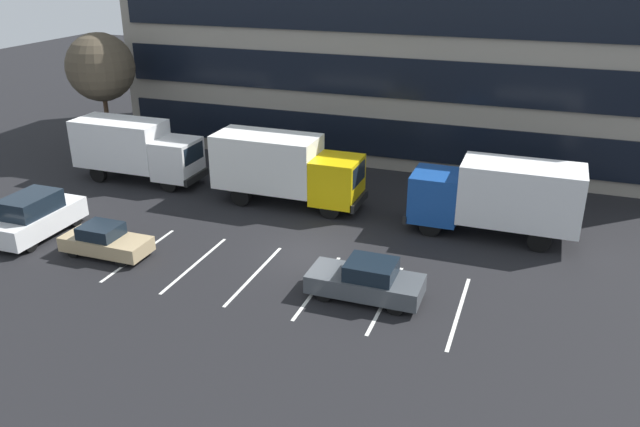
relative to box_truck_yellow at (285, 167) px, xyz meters
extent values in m
plane|color=black|center=(3.27, -5.21, -2.05)|extent=(120.00, 120.00, 0.00)
cube|color=gray|center=(3.27, 12.79, 5.15)|extent=(35.28, 11.23, 14.40)
cube|color=black|center=(3.27, 7.11, -0.07)|extent=(33.87, 0.16, 2.30)
cube|color=black|center=(3.27, 7.11, 3.53)|extent=(33.87, 0.16, 2.30)
cube|color=black|center=(3.27, 7.11, 7.13)|extent=(33.87, 0.16, 2.30)
cube|color=silver|center=(-3.73, -7.77, -2.04)|extent=(0.14, 5.40, 0.01)
cube|color=silver|center=(-0.93, -7.77, -2.04)|extent=(0.14, 5.40, 0.01)
cube|color=silver|center=(1.87, -7.77, -2.04)|extent=(0.14, 5.40, 0.01)
cube|color=silver|center=(4.67, -7.77, -2.04)|extent=(0.14, 5.40, 0.01)
cube|color=silver|center=(7.47, -7.77, -2.04)|extent=(0.14, 5.40, 0.01)
cube|color=silver|center=(10.27, -7.77, -2.04)|extent=(0.14, 5.40, 0.01)
cube|color=yellow|center=(2.85, 0.00, -0.38)|extent=(2.29, 2.50, 2.29)
cube|color=black|center=(3.98, 0.00, 0.07)|extent=(0.06, 2.10, 1.01)
cube|color=white|center=(-0.99, 0.00, 0.19)|extent=(5.41, 2.60, 2.81)
cube|color=black|center=(4.05, 0.00, -1.37)|extent=(0.21, 2.50, 0.42)
cylinder|color=black|center=(2.85, 1.07, -1.53)|extent=(1.04, 0.31, 1.04)
cylinder|color=black|center=(2.85, -1.07, -1.53)|extent=(1.04, 0.31, 1.04)
cylinder|color=black|center=(-2.07, 1.07, -1.53)|extent=(1.04, 0.31, 1.04)
cylinder|color=black|center=(-2.07, -1.07, -1.53)|extent=(1.04, 0.31, 1.04)
cube|color=white|center=(-6.72, 0.44, -0.46)|extent=(2.18, 2.38, 2.18)
cube|color=black|center=(-5.65, 0.44, -0.02)|extent=(0.06, 2.00, 0.96)
cube|color=white|center=(-10.39, 0.44, 0.09)|extent=(5.16, 2.48, 2.68)
cube|color=black|center=(-5.58, 0.44, -1.40)|extent=(0.20, 2.38, 0.40)
cylinder|color=black|center=(-6.72, 1.46, -1.55)|extent=(0.99, 0.30, 0.99)
cylinder|color=black|center=(-6.72, -0.59, -1.55)|extent=(0.99, 0.30, 0.99)
cylinder|color=black|center=(-11.43, 1.46, -1.55)|extent=(0.99, 0.30, 0.99)
cylinder|color=black|center=(-11.43, -0.59, -1.55)|extent=(0.99, 0.30, 0.99)
cube|color=#194799|center=(7.94, -0.36, -0.41)|extent=(2.26, 2.46, 2.26)
cube|color=black|center=(6.83, -0.36, 0.05)|extent=(0.06, 2.07, 0.99)
cube|color=white|center=(11.74, -0.36, 0.16)|extent=(5.34, 2.57, 2.77)
cube|color=black|center=(6.76, -0.36, -1.38)|extent=(0.21, 2.46, 0.41)
cylinder|color=black|center=(7.94, -1.42, -1.54)|extent=(1.03, 0.31, 1.03)
cylinder|color=black|center=(7.94, 0.69, -1.54)|extent=(1.03, 0.31, 1.03)
cylinder|color=black|center=(12.81, -1.42, -1.54)|extent=(1.03, 0.31, 1.03)
cylinder|color=black|center=(12.81, 0.69, -1.54)|extent=(1.03, 0.31, 1.03)
cube|color=tan|center=(-5.02, -8.28, -1.51)|extent=(3.91, 1.64, 0.64)
cube|color=black|center=(-5.21, -8.28, -0.92)|extent=(1.64, 1.44, 0.55)
cylinder|color=black|center=(-3.77, -7.57, -1.78)|extent=(0.55, 0.20, 0.55)
cylinder|color=black|center=(-3.77, -8.99, -1.78)|extent=(0.55, 0.20, 0.55)
cylinder|color=black|center=(-6.27, -7.57, -1.78)|extent=(0.55, 0.20, 0.55)
cylinder|color=black|center=(-6.27, -8.99, -1.78)|extent=(0.55, 0.20, 0.55)
cube|color=white|center=(-9.31, -7.68, -1.28)|extent=(1.98, 4.66, 0.96)
cube|color=black|center=(-9.31, -7.92, -0.37)|extent=(1.74, 2.56, 0.86)
cylinder|color=black|center=(-10.17, -6.19, -1.70)|extent=(0.22, 0.69, 0.69)
cylinder|color=black|center=(-8.44, -6.19, -1.70)|extent=(0.22, 0.69, 0.69)
cylinder|color=black|center=(-10.17, -9.17, -1.70)|extent=(0.22, 0.69, 0.69)
cylinder|color=black|center=(-8.44, -9.17, -1.70)|extent=(0.22, 0.69, 0.69)
cube|color=#474C51|center=(6.67, -7.94, -1.44)|extent=(4.40, 1.84, 0.72)
cube|color=black|center=(6.89, -7.94, -0.78)|extent=(1.85, 1.62, 0.61)
cylinder|color=black|center=(5.26, -8.74, -1.74)|extent=(0.61, 0.23, 0.61)
cylinder|color=black|center=(5.26, -7.15, -1.74)|extent=(0.61, 0.23, 0.61)
cylinder|color=black|center=(8.08, -8.74, -1.74)|extent=(0.61, 0.23, 0.61)
cylinder|color=black|center=(8.08, -7.15, -1.74)|extent=(0.61, 0.23, 0.61)
cylinder|color=#473323|center=(-13.73, 3.68, 0.00)|extent=(0.28, 0.28, 4.09)
sphere|color=#4C4233|center=(-13.73, 3.68, 3.68)|extent=(4.16, 4.16, 4.16)
camera|label=1|loc=(12.35, -28.65, 10.52)|focal=35.63mm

